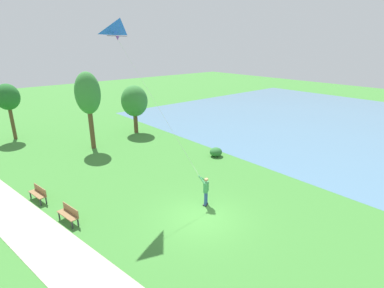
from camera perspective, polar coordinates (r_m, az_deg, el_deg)
ground_plane at (r=16.54m, az=1.80°, el=-13.94°), size 120.00×120.00×0.00m
lake_water at (r=39.41m, az=26.81°, el=3.73°), size 36.00×44.00×0.01m
walkway_path at (r=15.35m, az=-24.31°, el=-18.76°), size 7.58×31.96×0.02m
person_kite_flyer at (r=17.17m, az=2.64°, el=-8.58°), size 0.53×0.62×1.83m
flying_kite at (r=17.06m, az=-13.48°, el=20.54°), size 3.22×4.35×8.39m
park_bench_near_walkway at (r=17.18m, az=-22.57°, el=-12.18°), size 0.68×1.55×0.88m
park_bench_far_walkway at (r=20.06m, az=-27.39°, el=-8.30°), size 0.68×1.55×0.88m
tree_treeline_right at (r=33.06m, az=-31.93°, el=7.58°), size 2.16×2.40×5.37m
tree_lakeside_near at (r=31.04m, az=-11.01°, el=8.07°), size 2.65×2.72×4.92m
tree_behind_path at (r=26.91m, az=-19.39°, el=9.00°), size 2.11×2.20×6.71m
lakeside_shrub at (r=24.68m, az=4.61°, el=-1.54°), size 1.06×1.00×0.73m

